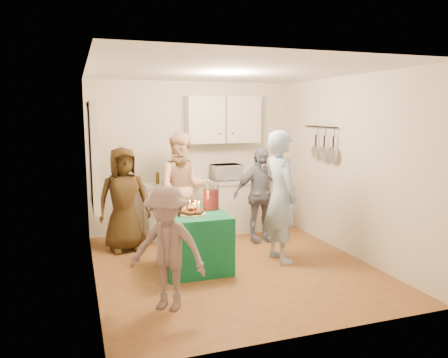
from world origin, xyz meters
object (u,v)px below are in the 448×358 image
object	(u,v)px
counter	(210,208)
party_table	(194,242)
child_near_left	(167,249)
punch_jar	(211,197)
woman_back_right	(260,195)
man_birthday	(281,197)
microwave	(226,172)
woman_back_left	(124,199)
woman_back_center	(184,189)

from	to	relation	value
counter	party_table	world-z (taller)	counter
child_near_left	punch_jar	bearing A→B (deg)	91.50
punch_jar	woman_back_right	distance (m)	1.30
punch_jar	man_birthday	size ratio (longest dim) A/B	0.19
microwave	man_birthday	world-z (taller)	man_birthday
man_birthday	child_near_left	world-z (taller)	man_birthday
party_table	woman_back_left	size ratio (longest dim) A/B	0.54
punch_jar	woman_back_center	bearing A→B (deg)	98.32
man_birthday	child_near_left	bearing A→B (deg)	115.26
counter	child_near_left	distance (m)	3.01
man_birthday	woman_back_left	distance (m)	2.34
party_table	man_birthday	world-z (taller)	man_birthday
microwave	woman_back_center	bearing A→B (deg)	-153.52
microwave	party_table	distance (m)	2.06
woman_back_left	child_near_left	size ratio (longest dim) A/B	1.19
man_birthday	woman_back_right	xyz separation A→B (m)	(0.11, 0.97, -0.15)
party_table	punch_jar	bearing A→B (deg)	32.47
woman_back_center	woman_back_right	bearing A→B (deg)	-0.74
punch_jar	woman_back_center	size ratio (longest dim) A/B	0.19
party_table	woman_back_left	world-z (taller)	woman_back_left
woman_back_center	child_near_left	distance (m)	2.32
woman_back_left	counter	bearing A→B (deg)	11.20
party_table	woman_back_right	xyz separation A→B (m)	(1.34, 0.93, 0.39)
party_table	counter	bearing A→B (deg)	66.52
punch_jar	man_birthday	xyz separation A→B (m)	(0.95, -0.22, -0.01)
party_table	man_birthday	bearing A→B (deg)	-1.57
microwave	woman_back_left	xyz separation A→B (m)	(-1.81, -0.53, -0.26)
counter	microwave	world-z (taller)	microwave
microwave	counter	bearing A→B (deg)	176.32
party_table	woman_back_right	bearing A→B (deg)	34.82
man_birthday	child_near_left	distance (m)	2.09
punch_jar	man_birthday	distance (m)	0.97
punch_jar	child_near_left	bearing A→B (deg)	-124.99
punch_jar	woman_back_right	xyz separation A→B (m)	(1.05, 0.75, -0.16)
microwave	woman_back_right	size ratio (longest dim) A/B	0.32
counter	punch_jar	xyz separation A→B (m)	(-0.44, -1.48, 0.50)
punch_jar	woman_back_left	bearing A→B (deg)	138.34
microwave	party_table	world-z (taller)	microwave
woman_back_center	child_near_left	size ratio (longest dim) A/B	1.33
party_table	woman_back_left	xyz separation A→B (m)	(-0.78, 1.14, 0.41)
man_birthday	child_near_left	xyz separation A→B (m)	(-1.81, -1.01, -0.26)
party_table	man_birthday	size ratio (longest dim) A/B	0.46
counter	man_birthday	distance (m)	1.84
microwave	woman_back_center	xyz separation A→B (m)	(-0.88, -0.51, -0.16)
party_table	child_near_left	distance (m)	1.22
counter	child_near_left	size ratio (longest dim) A/B	1.66
man_birthday	microwave	bearing A→B (deg)	3.22
punch_jar	man_birthday	bearing A→B (deg)	-12.86
woman_back_right	child_near_left	distance (m)	2.75
microwave	woman_back_center	world-z (taller)	woman_back_center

